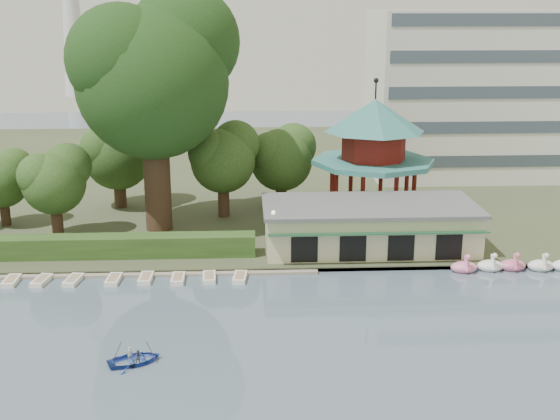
{
  "coord_description": "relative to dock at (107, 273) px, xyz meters",
  "views": [
    {
      "loc": [
        -0.6,
        -36.12,
        20.61
      ],
      "look_at": [
        2.0,
        18.0,
        5.0
      ],
      "focal_mm": 45.0,
      "sensor_mm": 36.0,
      "label": 1
    }
  ],
  "objects": [
    {
      "name": "embankment",
      "position": [
        12.0,
        0.1,
        0.03
      ],
      "size": [
        220.0,
        0.6,
        0.3
      ],
      "primitive_type": "cube",
      "color": "gray",
      "rests_on": "ground"
    },
    {
      "name": "ground_plane",
      "position": [
        12.0,
        -17.2,
        -0.12
      ],
      "size": [
        220.0,
        220.0,
        0.0
      ],
      "primitive_type": "plane",
      "color": "slate",
      "rests_on": "ground"
    },
    {
      "name": "lamp_post",
      "position": [
        13.5,
        1.8,
        3.22
      ],
      "size": [
        0.36,
        0.36,
        4.28
      ],
      "color": "black",
      "rests_on": "shore"
    },
    {
      "name": "small_trees",
      "position": [
        -0.06,
        15.03,
        5.84
      ],
      "size": [
        39.8,
        16.56,
        9.59
      ],
      "color": "#3A281C",
      "rests_on": "shore"
    },
    {
      "name": "moored_rowboats",
      "position": [
        -2.01,
        -1.45,
        0.06
      ],
      "size": [
        26.84,
        2.67,
        0.36
      ],
      "color": "white",
      "rests_on": "ground"
    },
    {
      "name": "hedge",
      "position": [
        -3.0,
        3.3,
        1.18
      ],
      "size": [
        30.0,
        2.0,
        1.8
      ],
      "primitive_type": "cube",
      "color": "#30501F",
      "rests_on": "shore"
    },
    {
      "name": "pavilion",
      "position": [
        24.0,
        14.8,
        7.36
      ],
      "size": [
        12.4,
        12.4,
        13.5
      ],
      "color": "beige",
      "rests_on": "shore"
    },
    {
      "name": "big_tree",
      "position": [
        3.19,
        11.02,
        15.18
      ],
      "size": [
        15.14,
        14.11,
        22.47
      ],
      "color": "#3A281C",
      "rests_on": "shore"
    },
    {
      "name": "rowboat_with_passengers",
      "position": [
        4.45,
        -14.83,
        0.34
      ],
      "size": [
        5.33,
        4.6,
        2.01
      ],
      "color": "#2A49AC",
      "rests_on": "ground"
    },
    {
      "name": "office_building",
      "position": [
        44.67,
        31.8,
        9.61
      ],
      "size": [
        38.0,
        18.0,
        20.0
      ],
      "color": "silver",
      "rests_on": "shore"
    },
    {
      "name": "boathouse",
      "position": [
        22.0,
        4.77,
        2.25
      ],
      "size": [
        18.6,
        9.39,
        3.9
      ],
      "color": "beige",
      "rests_on": "shore"
    },
    {
      "name": "swan_boats",
      "position": [
        34.04,
        -0.61,
        0.28
      ],
      "size": [
        11.81,
        2.07,
        1.92
      ],
      "color": "pink",
      "rests_on": "ground"
    },
    {
      "name": "dock",
      "position": [
        0.0,
        0.0,
        0.0
      ],
      "size": [
        34.0,
        1.6,
        0.24
      ],
      "primitive_type": "cube",
      "color": "gray",
      "rests_on": "ground"
    },
    {
      "name": "shore",
      "position": [
        12.0,
        34.8,
        0.08
      ],
      "size": [
        220.0,
        70.0,
        0.4
      ],
      "primitive_type": "cube",
      "color": "#424930",
      "rests_on": "ground"
    }
  ]
}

